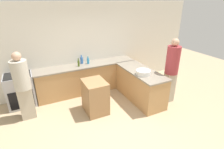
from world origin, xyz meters
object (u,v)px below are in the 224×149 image
mixing_bowl (143,72)px  olive_oil_bottle (79,63)px  range_oven (21,90)px  water_bottle_blue (82,60)px  person_by_range (23,85)px  island_table (95,97)px  dish_soap_bottle (88,61)px  person_at_peninsula (171,69)px

mixing_bowl → olive_oil_bottle: bearing=135.1°
range_oven → water_bottle_blue: size_ratio=3.46×
range_oven → person_by_range: bearing=-79.9°
island_table → olive_oil_bottle: (-0.07, 1.11, 0.57)m
dish_soap_bottle → person_at_peninsula: (1.81, -1.66, 0.00)m
water_bottle_blue → person_by_range: (-1.68, -0.84, -0.09)m
olive_oil_bottle → dish_soap_bottle: bearing=16.4°
person_by_range → person_at_peninsula: person_at_peninsula is taller
mixing_bowl → range_oven: bearing=154.8°
range_oven → island_table: 2.08m
island_table → dish_soap_bottle: bearing=78.0°
dish_soap_bottle → person_by_range: 1.99m
dish_soap_bottle → range_oven: bearing=-178.9°
person_by_range → range_oven: bearing=100.1°
range_oven → person_at_peninsula: (3.78, -1.63, 0.54)m
person_by_range → person_at_peninsula: (3.66, -0.93, 0.08)m
person_by_range → mixing_bowl: bearing=-14.0°
island_table → olive_oil_bottle: olive_oil_bottle is taller
island_table → person_at_peninsula: bearing=-12.4°
person_by_range → olive_oil_bottle: bearing=22.6°
dish_soap_bottle → person_by_range: person_by_range is taller
olive_oil_bottle → person_by_range: (-1.52, -0.63, -0.08)m
range_oven → island_table: (1.72, -1.17, -0.02)m
person_at_peninsula → olive_oil_bottle: bearing=143.8°
mixing_bowl → person_by_range: bearing=166.0°
mixing_bowl → person_at_peninsula: size_ratio=0.21×
dish_soap_bottle → water_bottle_blue: (-0.17, 0.11, 0.01)m
person_by_range → island_table: bearing=-16.7°
mixing_bowl → dish_soap_bottle: (-1.03, 1.45, 0.03)m
person_by_range → person_at_peninsula: 3.78m
mixing_bowl → person_by_range: size_ratio=0.22×
person_at_peninsula → range_oven: bearing=156.7°
olive_oil_bottle → person_by_range: 1.65m
dish_soap_bottle → water_bottle_blue: bearing=146.9°
olive_oil_bottle → dish_soap_bottle: (0.33, 0.10, -0.01)m
olive_oil_bottle → person_at_peninsula: person_at_peninsula is taller
dish_soap_bottle → person_by_range: bearing=-158.5°
mixing_bowl → olive_oil_bottle: 1.92m
olive_oil_bottle → water_bottle_blue: size_ratio=0.93×
island_table → person_at_peninsula: size_ratio=0.47×
mixing_bowl → water_bottle_blue: bearing=127.5°
dish_soap_bottle → mixing_bowl: bearing=-54.6°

